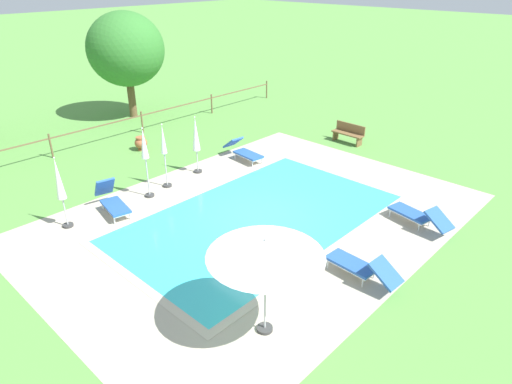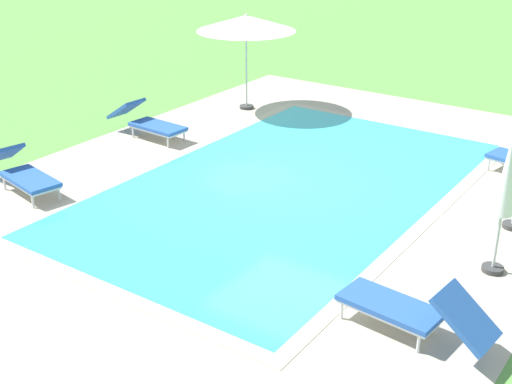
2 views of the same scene
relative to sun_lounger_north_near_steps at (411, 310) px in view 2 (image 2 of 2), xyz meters
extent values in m
plane|color=#599342|center=(-3.18, -3.82, -0.37)|extent=(160.00, 160.00, 0.00)
cube|color=#B2A893|center=(-3.18, -3.82, -0.37)|extent=(13.66, 10.00, 0.01)
cube|color=#38C6D1|center=(-3.18, -3.82, -0.37)|extent=(8.95, 5.29, 0.01)
cube|color=#C0B59F|center=(-3.18, -1.05, -0.36)|extent=(9.43, 0.24, 0.01)
cube|color=#C0B59F|center=(-3.18, -6.58, -0.36)|extent=(9.43, 0.24, 0.01)
cube|color=#C0B59F|center=(1.41, -3.82, -0.36)|extent=(0.24, 5.29, 0.01)
cube|color=#C0B59F|center=(-7.77, -3.82, -0.36)|extent=(0.24, 5.29, 0.01)
cube|color=#2856A8|center=(-0.03, -0.29, -0.06)|extent=(0.72, 1.35, 0.07)
cube|color=#2856A8|center=(0.07, 0.70, 0.19)|extent=(0.67, 0.77, 0.56)
cube|color=silver|center=(-0.03, -0.29, -0.11)|extent=(0.69, 1.32, 0.04)
cylinder|color=silver|center=(0.17, -0.86, -0.23)|extent=(0.04, 0.04, 0.28)
cylinder|color=silver|center=(-0.34, -0.81, -0.23)|extent=(0.04, 0.04, 0.28)
cylinder|color=silver|center=(0.28, 0.24, -0.23)|extent=(0.04, 0.04, 0.28)
cylinder|color=silver|center=(-0.23, 0.29, -0.23)|extent=(0.04, 0.04, 0.28)
cube|color=#2856A8|center=(-3.71, -7.58, -0.06)|extent=(0.67, 1.33, 0.07)
cube|color=#2856A8|center=(-3.77, -8.58, 0.17)|extent=(0.64, 0.78, 0.51)
cube|color=silver|center=(-3.71, -7.58, -0.11)|extent=(0.64, 1.30, 0.04)
cylinder|color=silver|center=(-3.94, -7.02, -0.23)|extent=(0.04, 0.04, 0.28)
cylinder|color=silver|center=(-3.43, -7.04, -0.23)|extent=(0.04, 0.04, 0.28)
cylinder|color=silver|center=(-4.00, -8.12, -0.23)|extent=(0.04, 0.04, 0.28)
cylinder|color=silver|center=(-3.49, -8.15, -0.23)|extent=(0.04, 0.04, 0.28)
cylinder|color=silver|center=(-6.08, -0.93, -0.23)|extent=(0.04, 0.04, 0.28)
cylinder|color=silver|center=(-6.58, -0.82, -0.23)|extent=(0.04, 0.04, 0.28)
cube|color=#2856A8|center=(-0.12, -7.44, -0.06)|extent=(0.85, 1.39, 0.07)
cube|color=#2856A8|center=(-0.32, -8.43, 0.16)|extent=(0.74, 0.86, 0.49)
cube|color=silver|center=(-0.12, -7.44, -0.11)|extent=(0.81, 1.36, 0.04)
cylinder|color=silver|center=(-0.26, -6.84, -0.23)|extent=(0.04, 0.04, 0.28)
cylinder|color=silver|center=(0.24, -6.95, -0.23)|extent=(0.04, 0.04, 0.28)
cylinder|color=silver|center=(-0.48, -7.93, -0.23)|extent=(0.04, 0.04, 0.28)
cylinder|color=silver|center=(0.02, -8.03, -0.23)|extent=(0.04, 0.04, 0.28)
cylinder|color=#383838|center=(-6.80, -7.36, -0.33)|extent=(0.36, 0.36, 0.08)
cylinder|color=#B2B5B7|center=(-6.80, -7.36, 0.79)|extent=(0.04, 0.04, 2.33)
cone|color=white|center=(-6.80, -7.36, 1.79)|extent=(2.45, 2.45, 0.38)
sphere|color=white|center=(-6.80, -7.36, 1.98)|extent=(0.06, 0.06, 0.06)
cylinder|color=#383838|center=(-3.78, 0.20, -0.33)|extent=(0.32, 0.32, 0.08)
cylinder|color=#383838|center=(-2.18, 0.38, -0.33)|extent=(0.32, 0.32, 0.08)
cylinder|color=#B2B5B7|center=(-2.18, 0.38, 0.09)|extent=(0.04, 0.04, 0.93)
cone|color=white|center=(-2.18, 0.38, 1.20)|extent=(0.29, 0.29, 1.28)
camera|label=1|loc=(-12.54, -12.48, 6.84)|focal=32.00mm
camera|label=2|loc=(7.03, 2.54, 4.78)|focal=48.38mm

